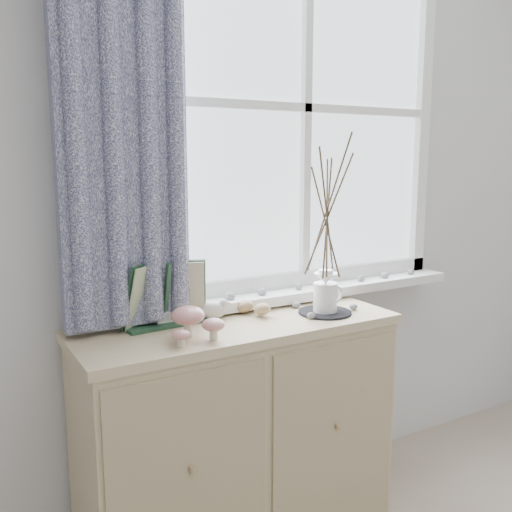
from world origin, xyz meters
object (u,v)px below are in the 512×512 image
Objects in this scene: toadstool_cluster at (193,320)px; sideboard at (239,431)px; twig_pitcher at (327,211)px; botanical_book at (168,294)px.

sideboard is at bearing 21.86° from toadstool_cluster.
twig_pitcher is at bearing -9.38° from sideboard.
botanical_book reaches higher than toadstool_cluster.
twig_pitcher reaches higher than sideboard.
botanical_book is 0.50× the size of twig_pitcher.
sideboard is 6.36× the size of toadstool_cluster.
toadstool_cluster is at bearing -178.18° from twig_pitcher.
botanical_book is 0.67m from twig_pitcher.
twig_pitcher is (0.57, 0.03, 0.34)m from toadstool_cluster.
botanical_book reaches higher than sideboard.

